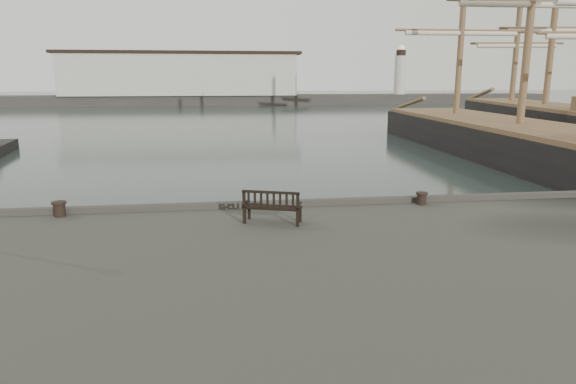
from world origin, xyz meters
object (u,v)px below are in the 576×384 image
object	(u,v)px
bench	(272,213)
tall_ship_main	(517,149)
bollard_left	(59,209)
bollard_right	(422,198)
tall_ship_far	(543,125)

from	to	relation	value
bench	tall_ship_main	bearing A→B (deg)	63.86
bollard_left	bollard_right	xyz separation A→B (m)	(11.24, -0.03, -0.02)
bollard_right	bollard_left	bearing A→B (deg)	179.87
tall_ship_far	bollard_left	bearing A→B (deg)	-129.31
bollard_right	tall_ship_far	world-z (taller)	tall_ship_far
bench	tall_ship_far	bearing A→B (deg)	66.77
bench	tall_ship_main	size ratio (longest dim) A/B	0.05
bench	bollard_right	xyz separation A→B (m)	(5.03, 1.52, -0.10)
bench	tall_ship_far	xyz separation A→B (m)	(31.33, 34.63, -1.00)
tall_ship_main	tall_ship_far	xyz separation A→B (m)	(12.16, 15.50, 0.16)
tall_ship_main	bollard_right	bearing A→B (deg)	-127.74
bollard_left	tall_ship_main	xyz separation A→B (m)	(25.37, 17.59, -1.08)
bollard_left	bench	bearing A→B (deg)	-13.95
bollard_left	bollard_right	size ratio (longest dim) A/B	1.12
bollard_left	bollard_right	world-z (taller)	bollard_left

